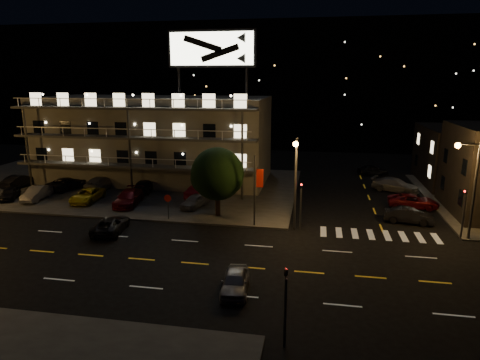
% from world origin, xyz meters
% --- Properties ---
extents(ground, '(140.00, 140.00, 0.00)m').
position_xyz_m(ground, '(0.00, 0.00, 0.00)').
color(ground, black).
rests_on(ground, ground).
extents(curb_nw, '(44.00, 24.00, 0.15)m').
position_xyz_m(curb_nw, '(-14.00, 20.00, 0.07)').
color(curb_nw, '#363634').
rests_on(curb_nw, ground).
extents(motel, '(28.00, 13.80, 18.10)m').
position_xyz_m(motel, '(-9.94, 23.88, 5.34)').
color(motel, gray).
rests_on(motel, ground).
extents(hill_backdrop, '(120.00, 25.00, 24.00)m').
position_xyz_m(hill_backdrop, '(-5.94, 68.78, 11.55)').
color(hill_backdrop, black).
rests_on(hill_backdrop, ground).
extents(streetlight_nc, '(0.44, 1.92, 8.00)m').
position_xyz_m(streetlight_nc, '(8.50, 7.94, 4.96)').
color(streetlight_nc, '#2D2D30').
rests_on(streetlight_nc, ground).
extents(streetlight_ne, '(1.92, 0.44, 8.00)m').
position_xyz_m(streetlight_ne, '(22.14, 8.30, 4.96)').
color(streetlight_ne, '#2D2D30').
rests_on(streetlight_ne, ground).
extents(signal_nw, '(0.20, 0.27, 4.60)m').
position_xyz_m(signal_nw, '(9.00, 8.50, 2.57)').
color(signal_nw, '#2D2D30').
rests_on(signal_nw, ground).
extents(signal_sw, '(0.20, 0.27, 4.60)m').
position_xyz_m(signal_sw, '(9.00, -8.50, 2.57)').
color(signal_sw, '#2D2D30').
rests_on(signal_sw, ground).
extents(signal_ne, '(0.27, 0.20, 4.60)m').
position_xyz_m(signal_ne, '(22.00, 8.50, 2.57)').
color(signal_ne, '#2D2D30').
rests_on(signal_ne, ground).
extents(banner_north, '(0.83, 0.16, 6.40)m').
position_xyz_m(banner_north, '(5.09, 8.40, 3.43)').
color(banner_north, '#2D2D30').
rests_on(banner_north, ground).
extents(stop_sign, '(0.91, 0.11, 2.61)m').
position_xyz_m(stop_sign, '(-3.00, 8.57, 1.71)').
color(stop_sign, '#2D2D30').
rests_on(stop_sign, ground).
extents(tree, '(5.13, 4.94, 6.46)m').
position_xyz_m(tree, '(1.14, 10.59, 3.99)').
color(tree, black).
rests_on(tree, curb_nw).
extents(lot_car_0, '(2.70, 3.92, 1.24)m').
position_xyz_m(lot_car_0, '(-21.98, 11.91, 0.77)').
color(lot_car_0, black).
rests_on(lot_car_0, curb_nw).
extents(lot_car_1, '(1.91, 4.41, 1.41)m').
position_xyz_m(lot_car_1, '(-18.98, 12.22, 0.86)').
color(lot_car_1, gray).
rests_on(lot_car_1, curb_nw).
extents(lot_car_2, '(2.36, 4.85, 1.33)m').
position_xyz_m(lot_car_2, '(-13.31, 12.55, 0.81)').
color(lot_car_2, gold).
rests_on(lot_car_2, curb_nw).
extents(lot_car_3, '(2.64, 5.33, 1.49)m').
position_xyz_m(lot_car_3, '(-8.53, 12.23, 0.89)').
color(lot_car_3, maroon).
rests_on(lot_car_3, curb_nw).
extents(lot_car_4, '(2.52, 4.02, 1.28)m').
position_xyz_m(lot_car_4, '(-1.70, 12.66, 0.79)').
color(lot_car_4, gray).
rests_on(lot_car_4, curb_nw).
extents(lot_car_5, '(2.11, 4.63, 1.47)m').
position_xyz_m(lot_car_5, '(-24.43, 16.79, 0.89)').
color(lot_car_5, black).
rests_on(lot_car_5, curb_nw).
extents(lot_car_6, '(3.96, 5.51, 1.39)m').
position_xyz_m(lot_car_6, '(-18.15, 16.92, 0.85)').
color(lot_car_6, black).
rests_on(lot_car_6, curb_nw).
extents(lot_car_7, '(2.28, 5.32, 1.53)m').
position_xyz_m(lot_car_7, '(-14.37, 17.50, 0.91)').
color(lot_car_7, gray).
rests_on(lot_car_7, curb_nw).
extents(lot_car_8, '(2.28, 4.57, 1.50)m').
position_xyz_m(lot_car_8, '(-8.92, 17.17, 0.90)').
color(lot_car_8, black).
rests_on(lot_car_8, curb_nw).
extents(lot_car_9, '(3.08, 4.96, 1.54)m').
position_xyz_m(lot_car_9, '(-1.76, 15.94, 0.92)').
color(lot_car_9, maroon).
rests_on(lot_car_9, curb_nw).
extents(side_car_0, '(4.45, 2.21, 1.40)m').
position_xyz_m(side_car_0, '(18.58, 11.85, 0.70)').
color(side_car_0, black).
rests_on(side_car_0, ground).
extents(side_car_1, '(5.05, 2.54, 1.37)m').
position_xyz_m(side_car_1, '(19.94, 16.90, 0.68)').
color(side_car_1, maroon).
rests_on(side_car_1, ground).
extents(side_car_2, '(5.66, 4.05, 1.52)m').
position_xyz_m(side_car_2, '(19.23, 23.26, 0.76)').
color(side_car_2, gray).
rests_on(side_car_2, ground).
extents(side_car_3, '(4.36, 2.73, 1.39)m').
position_xyz_m(side_car_3, '(17.71, 31.74, 0.69)').
color(side_car_3, black).
rests_on(side_car_3, ground).
extents(road_car_east, '(1.92, 4.05, 1.34)m').
position_xyz_m(road_car_east, '(5.59, -3.46, 0.67)').
color(road_car_east, gray).
rests_on(road_car_east, ground).
extents(road_car_west, '(2.83, 5.06, 1.34)m').
position_xyz_m(road_car_west, '(-6.79, 4.87, 0.67)').
color(road_car_west, black).
rests_on(road_car_west, ground).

